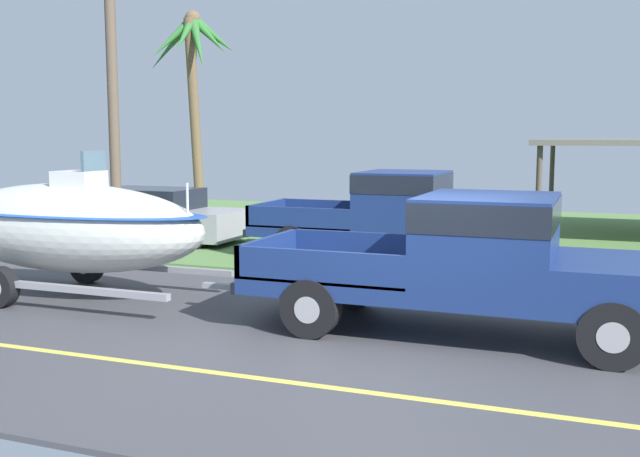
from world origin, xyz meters
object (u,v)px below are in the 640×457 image
at_px(boat_on_trailer, 68,227).
at_px(utility_pole, 111,52).
at_px(pickup_truck_towing, 485,258).
at_px(palm_tree_near_right, 193,58).
at_px(parked_pickup_background, 402,212).
at_px(parked_sedan_near, 155,217).

xyz_separation_m(boat_on_trailer, utility_pole, (-2.01, 4.05, 3.34)).
xyz_separation_m(pickup_truck_towing, palm_tree_near_right, (-11.02, 11.21, 4.12)).
xyz_separation_m(parked_pickup_background, parked_sedan_near, (-6.52, 0.52, -0.40)).
distance_m(parked_pickup_background, parked_sedan_near, 6.56).
bearing_deg(palm_tree_near_right, parked_pickup_background, -34.79).
relative_size(parked_sedan_near, palm_tree_near_right, 0.66).
height_order(boat_on_trailer, parked_sedan_near, boat_on_trailer).
distance_m(pickup_truck_towing, palm_tree_near_right, 16.26).
xyz_separation_m(parked_sedan_near, palm_tree_near_right, (-1.96, 5.37, 4.51)).
bearing_deg(boat_on_trailer, parked_pickup_background, 50.90).
bearing_deg(parked_pickup_background, utility_pole, -168.70).
bearing_deg(parked_pickup_background, parked_sedan_near, 175.41).
distance_m(parked_sedan_near, palm_tree_near_right, 7.28).
bearing_deg(parked_sedan_near, boat_on_trailer, -69.35).
bearing_deg(parked_sedan_near, utility_pole, -83.87).
bearing_deg(parked_pickup_background, boat_on_trailer, -129.10).
height_order(palm_tree_near_right, utility_pole, utility_pole).
relative_size(pickup_truck_towing, boat_on_trailer, 0.94).
height_order(parked_pickup_background, palm_tree_near_right, palm_tree_near_right).
height_order(parked_sedan_near, utility_pole, utility_pole).
bearing_deg(pickup_truck_towing, palm_tree_near_right, 134.51).
relative_size(boat_on_trailer, palm_tree_near_right, 0.94).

